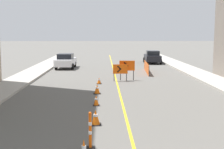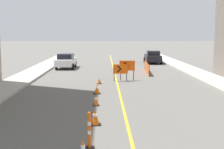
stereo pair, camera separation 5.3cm
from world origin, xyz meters
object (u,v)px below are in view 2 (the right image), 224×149
(traffic_cone_farthest, at_px, (99,81))
(parked_car_curb_near, at_px, (66,61))
(arrow_barricade_secondary, at_px, (127,66))
(traffic_cone_fifth, at_px, (97,89))
(traffic_cone_fourth, at_px, (96,100))
(arrow_barricade_primary, at_px, (120,70))
(traffic_cone_third, at_px, (95,117))
(parked_car_curb_mid, at_px, (153,57))
(delineator_post_front, at_px, (89,133))

(traffic_cone_farthest, distance_m, parked_car_curb_near, 11.23)
(traffic_cone_farthest, xyz_separation_m, arrow_barricade_secondary, (2.22, 1.69, 0.90))
(traffic_cone_fifth, relative_size, arrow_barricade_secondary, 0.38)
(traffic_cone_fourth, bearing_deg, arrow_barricade_primary, 78.48)
(traffic_cone_third, height_order, parked_car_curb_near, parked_car_curb_near)
(traffic_cone_third, distance_m, traffic_cone_farthest, 10.53)
(traffic_cone_third, xyz_separation_m, arrow_barricade_secondary, (2.20, 12.22, 0.82))
(traffic_cone_fifth, height_order, arrow_barricade_secondary, arrow_barricade_secondary)
(traffic_cone_third, distance_m, parked_car_curb_mid, 27.28)
(traffic_cone_third, relative_size, parked_car_curb_mid, 0.14)
(traffic_cone_farthest, height_order, arrow_barricade_primary, arrow_barricade_primary)
(traffic_cone_third, distance_m, arrow_barricade_secondary, 12.45)
(arrow_barricade_primary, distance_m, parked_car_curb_near, 10.77)
(delineator_post_front, bearing_deg, arrow_barricade_secondary, 81.20)
(traffic_cone_third, relative_size, delineator_post_front, 0.51)
(parked_car_curb_mid, bearing_deg, traffic_cone_fifth, -105.58)
(traffic_cone_fifth, relative_size, traffic_cone_farthest, 1.26)
(delineator_post_front, height_order, arrow_barricade_secondary, arrow_barricade_secondary)
(traffic_cone_fourth, relative_size, parked_car_curb_mid, 0.13)
(parked_car_curb_mid, bearing_deg, parked_car_curb_near, -149.47)
(traffic_cone_fourth, distance_m, arrow_barricade_secondary, 9.09)
(traffic_cone_farthest, xyz_separation_m, parked_car_curb_near, (-3.76, 10.56, 0.56))
(traffic_cone_fourth, relative_size, arrow_barricade_primary, 0.41)
(arrow_barricade_primary, xyz_separation_m, parked_car_curb_mid, (4.82, 14.71, -0.12))
(arrow_barricade_primary, distance_m, parked_car_curb_mid, 15.48)
(traffic_cone_fourth, height_order, traffic_cone_fifth, traffic_cone_fifth)
(traffic_cone_fifth, bearing_deg, arrow_barricade_primary, 71.38)
(traffic_cone_farthest, xyz_separation_m, delineator_post_front, (-0.09, -13.20, 0.30))
(arrow_barricade_secondary, height_order, parked_car_curb_near, arrow_barricade_secondary)
(arrow_barricade_secondary, bearing_deg, traffic_cone_farthest, -139.21)
(delineator_post_front, relative_size, parked_car_curb_mid, 0.28)
(traffic_cone_fifth, relative_size, delineator_post_front, 0.49)
(traffic_cone_fifth, height_order, delineator_post_front, delineator_post_front)
(traffic_cone_fourth, distance_m, parked_car_curb_mid, 23.95)
(traffic_cone_third, xyz_separation_m, traffic_cone_fifth, (-0.09, 6.68, -0.01))
(traffic_cone_fourth, height_order, arrow_barricade_primary, arrow_barricade_primary)
(traffic_cone_farthest, height_order, parked_car_curb_mid, parked_car_curb_mid)
(traffic_cone_fourth, height_order, traffic_cone_farthest, traffic_cone_fourth)
(traffic_cone_third, height_order, delineator_post_front, delineator_post_front)
(traffic_cone_farthest, height_order, parked_car_curb_near, parked_car_curb_near)
(traffic_cone_farthest, height_order, delineator_post_front, delineator_post_front)
(traffic_cone_fourth, bearing_deg, arrow_barricade_secondary, 75.52)
(traffic_cone_fourth, height_order, parked_car_curb_mid, parked_car_curb_mid)
(parked_car_curb_near, bearing_deg, traffic_cone_fourth, -75.73)
(traffic_cone_fifth, distance_m, delineator_post_front, 9.35)
(traffic_cone_third, relative_size, arrow_barricade_secondary, 0.40)
(arrow_barricade_primary, bearing_deg, parked_car_curb_mid, 69.43)
(traffic_cone_fifth, xyz_separation_m, parked_car_curb_mid, (6.54, 19.82, 0.50))
(traffic_cone_third, xyz_separation_m, parked_car_curb_near, (-3.78, 21.09, 0.49))
(arrow_barricade_secondary, bearing_deg, traffic_cone_third, -96.76)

